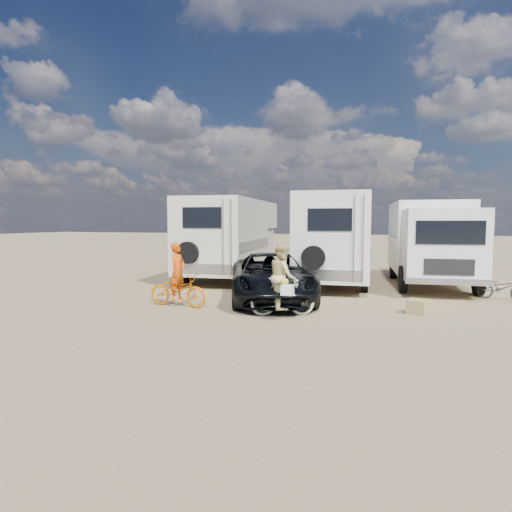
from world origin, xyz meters
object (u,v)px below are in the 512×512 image
(rv_left, at_px, (232,239))
(bike_man, at_px, (178,290))
(box_truck, at_px, (431,244))
(bike_parked, at_px, (502,287))
(rv_main, at_px, (336,240))
(crate, at_px, (418,307))
(cooler, at_px, (297,284))
(rider_man, at_px, (178,278))
(rider_woman, at_px, (283,283))
(dark_suv, at_px, (271,277))
(bike_woman, at_px, (283,297))

(rv_left, relative_size, bike_man, 4.25)
(box_truck, distance_m, bike_parked, 3.40)
(rv_main, height_order, crate, rv_main)
(rv_left, xyz_separation_m, cooler, (3.54, -2.92, -1.41))
(rider_man, height_order, bike_parked, rider_man)
(rider_woman, xyz_separation_m, bike_parked, (5.85, 4.19, -0.45))
(rider_woman, bearing_deg, rider_man, 63.08)
(rider_woman, height_order, crate, rider_woman)
(box_truck, xyz_separation_m, bike_man, (-7.12, -6.49, -1.10))
(rv_left, height_order, dark_suv, rv_left)
(bike_woman, xyz_separation_m, rider_woman, (-0.00, 0.00, 0.35))
(crate, bearing_deg, box_truck, 83.21)
(bike_man, height_order, cooler, bike_man)
(rider_man, relative_size, rider_woman, 0.97)
(box_truck, relative_size, dark_suv, 1.27)
(rider_man, bearing_deg, bike_woman, -90.00)
(rv_left, bearing_deg, box_truck, -6.59)
(bike_man, height_order, bike_parked, bike_man)
(dark_suv, xyz_separation_m, rider_woman, (0.89, -2.02, 0.13))
(bike_man, xyz_separation_m, rider_man, (0.00, 0.00, 0.35))
(rv_main, bearing_deg, rider_man, -123.76)
(bike_woman, bearing_deg, rv_left, 8.31)
(bike_woman, distance_m, bike_parked, 7.20)
(bike_man, distance_m, cooler, 4.56)
(bike_woman, bearing_deg, cooler, -14.71)
(rv_main, relative_size, crate, 16.15)
(rv_main, xyz_separation_m, rv_left, (-4.49, 0.20, -0.03))
(rider_woman, bearing_deg, rv_main, -25.76)
(rider_man, bearing_deg, bike_man, 94.84)
(bike_man, xyz_separation_m, bike_parked, (8.99, 3.92, -0.08))
(rv_left, relative_size, bike_parked, 5.07)
(box_truck, distance_m, cooler, 5.44)
(bike_woman, distance_m, crate, 3.57)
(bike_parked, bearing_deg, crate, 171.75)
(dark_suv, relative_size, rider_woman, 3.05)
(bike_parked, bearing_deg, bike_man, 146.16)
(box_truck, xyz_separation_m, bike_parked, (1.87, -2.57, -1.18))
(bike_man, bearing_deg, rv_left, 12.68)
(rv_left, xyz_separation_m, box_truck, (8.03, -0.15, -0.08))
(dark_suv, height_order, bike_parked, dark_suv)
(rv_left, xyz_separation_m, rider_woman, (4.05, -6.91, -0.81))
(dark_suv, xyz_separation_m, cooler, (0.37, 1.97, -0.47))
(cooler, height_order, crate, cooler)
(rv_main, relative_size, bike_man, 4.29)
(rider_man, distance_m, bike_parked, 9.82)
(rider_man, height_order, cooler, rider_man)
(dark_suv, bearing_deg, rider_woman, -86.90)
(bike_woman, bearing_deg, crate, -91.28)
(bike_parked, distance_m, crate, 3.87)
(box_truck, height_order, dark_suv, box_truck)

